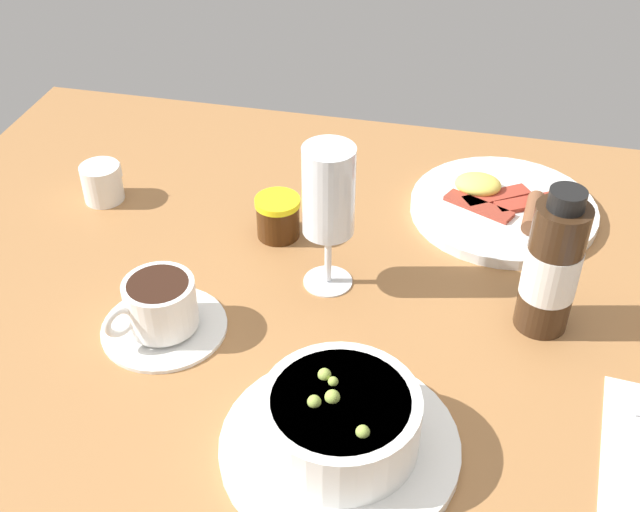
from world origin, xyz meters
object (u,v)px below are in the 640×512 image
object	(u,v)px
breakfast_plate	(502,207)
jam_jar	(278,217)
creamer_jug	(103,182)
sauce_bottle_brown	(552,267)
porridge_bowl	(340,426)
coffee_cup	(161,310)
wine_glass	(330,197)

from	to	relation	value
breakfast_plate	jam_jar	bearing A→B (deg)	-157.58
creamer_jug	jam_jar	distance (cm)	24.51
creamer_jug	sauce_bottle_brown	bearing A→B (deg)	-12.13
sauce_bottle_brown	porridge_bowl	bearing A→B (deg)	-129.30
coffee_cup	sauce_bottle_brown	distance (cm)	40.72
porridge_bowl	creamer_jug	distance (cm)	51.03
jam_jar	sauce_bottle_brown	xyz separation A→B (cm)	(31.69, -9.35, 5.08)
jam_jar	creamer_jug	bearing A→B (deg)	173.69
porridge_bowl	sauce_bottle_brown	size ratio (longest dim) A/B	1.29
creamer_jug	wine_glass	size ratio (longest dim) A/B	0.35
wine_glass	jam_jar	bearing A→B (deg)	136.62
creamer_jug	wine_glass	bearing A→B (deg)	-17.66
porridge_bowl	sauce_bottle_brown	bearing A→B (deg)	50.70
wine_glass	sauce_bottle_brown	xyz separation A→B (cm)	(23.62, -1.72, -3.91)
coffee_cup	breakfast_plate	world-z (taller)	coffee_cup
creamer_jug	jam_jar	size ratio (longest dim) A/B	1.10
wine_glass	sauce_bottle_brown	size ratio (longest dim) A/B	1.04
coffee_cup	creamer_jug	world-z (taller)	coffee_cup
jam_jar	coffee_cup	bearing A→B (deg)	-111.18
jam_jar	sauce_bottle_brown	bearing A→B (deg)	-16.44
wine_glass	sauce_bottle_brown	world-z (taller)	wine_glass
wine_glass	coffee_cup	bearing A→B (deg)	-143.10
porridge_bowl	wine_glass	xyz separation A→B (cm)	(-6.04, 23.20, 8.41)
coffee_cup	wine_glass	world-z (taller)	wine_glass
porridge_bowl	coffee_cup	size ratio (longest dim) A/B	1.63
coffee_cup	sauce_bottle_brown	bearing A→B (deg)	14.26
porridge_bowl	sauce_bottle_brown	world-z (taller)	sauce_bottle_brown
coffee_cup	breakfast_plate	bearing A→B (deg)	41.58
wine_glass	breakfast_plate	bearing A→B (deg)	45.03
coffee_cup	breakfast_plate	size ratio (longest dim) A/B	0.57
coffee_cup	jam_jar	distance (cm)	20.71
creamer_jug	coffee_cup	bearing A→B (deg)	-52.51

